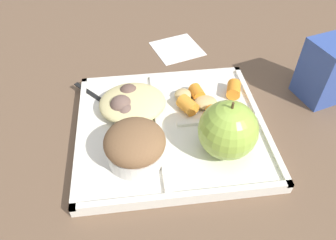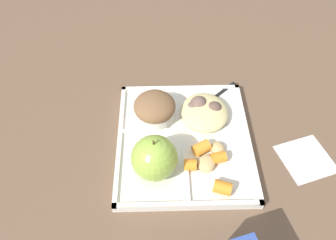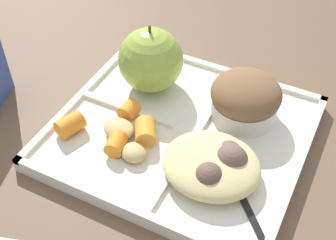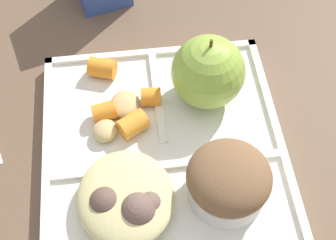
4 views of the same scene
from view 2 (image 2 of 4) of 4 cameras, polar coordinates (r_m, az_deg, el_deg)
ground at (r=0.72m, az=2.61°, el=-3.89°), size 6.00×6.00×0.00m
lunch_tray at (r=0.72m, az=2.63°, el=-3.54°), size 0.30×0.27×0.02m
green_apple at (r=0.63m, az=-2.28°, el=-6.33°), size 0.09×0.09×0.10m
bran_muffin at (r=0.73m, az=-2.23°, el=1.89°), size 0.09×0.09×0.06m
carrot_slice_center at (r=0.68m, az=8.47°, el=-6.20°), size 0.03×0.03×0.02m
carrot_slice_tilted at (r=0.66m, az=3.72°, el=-7.46°), size 0.02×0.02×0.02m
carrot_slice_diagonal at (r=0.69m, az=5.59°, el=-4.68°), size 0.04×0.04×0.02m
carrot_slice_large at (r=0.64m, az=9.10°, el=-11.06°), size 0.03×0.04×0.02m
potato_chunk_large at (r=0.67m, az=6.43°, el=-7.20°), size 0.05×0.05×0.02m
potato_chunk_golden at (r=0.69m, az=8.24°, el=-4.65°), size 0.04×0.04×0.02m
egg_noodle_pile at (r=0.74m, az=6.12°, el=1.30°), size 0.11×0.10×0.03m
meatball_front at (r=0.75m, az=4.27°, el=1.99°), size 0.03×0.03×0.03m
meatball_side at (r=0.75m, az=5.12°, el=2.57°), size 0.04×0.04×0.04m
meatball_back at (r=0.75m, az=7.68°, el=1.76°), size 0.04×0.04×0.04m
meatball_center at (r=0.75m, az=6.41°, el=2.15°), size 0.03×0.03×0.03m
plastic_fork at (r=0.78m, az=6.45°, el=2.74°), size 0.12×0.13×0.00m
paper_napkin at (r=0.75m, az=22.02°, el=-6.01°), size 0.12×0.12×0.00m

